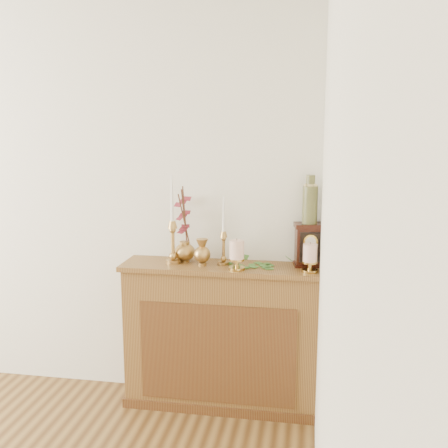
% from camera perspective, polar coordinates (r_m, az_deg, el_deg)
% --- Properties ---
extents(console_shelf, '(1.24, 0.34, 0.93)m').
position_cam_1_polar(console_shelf, '(3.40, -0.30, -12.50)').
color(console_shelf, brown).
rests_on(console_shelf, ground).
extents(candlestick_left, '(0.09, 0.09, 0.55)m').
position_cam_1_polar(candlestick_left, '(3.25, -5.61, -1.21)').
color(candlestick_left, '#A57E42').
rests_on(candlestick_left, console_shelf).
extents(candlestick_center, '(0.07, 0.07, 0.42)m').
position_cam_1_polar(candlestick_center, '(3.22, -0.04, -2.01)').
color(candlestick_center, '#A57E42').
rests_on(candlestick_center, console_shelf).
extents(bud_vase, '(0.10, 0.10, 0.17)m').
position_cam_1_polar(bud_vase, '(3.21, -2.39, -3.12)').
color(bud_vase, '#A57E42').
rests_on(bud_vase, console_shelf).
extents(ginger_jar, '(0.19, 0.21, 0.48)m').
position_cam_1_polar(ginger_jar, '(3.32, -4.37, -0.29)').
color(ginger_jar, '#A57E42').
rests_on(ginger_jar, console_shelf).
extents(pillar_candle_left, '(0.10, 0.10, 0.19)m').
position_cam_1_polar(pillar_candle_left, '(3.11, 1.40, -3.23)').
color(pillar_candle_left, '#B79040').
rests_on(pillar_candle_left, console_shelf).
extents(pillar_candle_right, '(0.09, 0.09, 0.18)m').
position_cam_1_polar(pillar_candle_right, '(3.10, 9.34, -3.51)').
color(pillar_candle_right, '#B79040').
rests_on(pillar_candle_right, console_shelf).
extents(ivy_garland, '(0.42, 0.21, 0.08)m').
position_cam_1_polar(ivy_garland, '(3.19, 4.93, -4.51)').
color(ivy_garland, '#3A702A').
rests_on(ivy_garland, console_shelf).
extents(mantel_clock, '(0.20, 0.15, 0.27)m').
position_cam_1_polar(mantel_clock, '(3.23, 9.21, -2.28)').
color(mantel_clock, black).
rests_on(mantel_clock, console_shelf).
extents(ceramic_vase, '(0.09, 0.09, 0.29)m').
position_cam_1_polar(ceramic_vase, '(3.19, 9.35, 2.40)').
color(ceramic_vase, '#172E20').
rests_on(ceramic_vase, mantel_clock).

